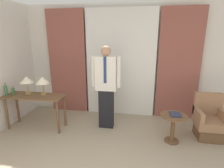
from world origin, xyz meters
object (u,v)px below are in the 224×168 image
Objects in this scene: table_lamp_right at (42,81)px; side_table at (173,124)px; armchair at (209,122)px; table_lamp_left at (27,80)px; desk at (35,101)px; bottle_by_lamp at (13,91)px; book at (175,114)px; bottle_near_edge at (6,90)px; person at (106,85)px.

side_table is (2.65, -0.17, -0.68)m from table_lamp_right.
table_lamp_right is 0.72× the size of side_table.
table_lamp_left is at bearing -178.12° from armchair.
bottle_by_lamp reaches higher than desk.
book is (2.67, -0.17, -0.48)m from table_lamp_right.
side_table is (3.41, -0.01, -0.48)m from bottle_near_edge.
person is 2.17m from armchair.
bottle_near_edge reaches higher than armchair.
table_lamp_right is 0.68m from bottle_by_lamp.
book is at bearing -157.73° from armchair.
armchair reaches higher than desk.
table_lamp_right is at bearing 176.42° from side_table.
table_lamp_right is at bearing -177.92° from armchair.
table_lamp_left is 2.16× the size of bottle_by_lamp.
bottle_by_lamp is 0.86× the size of book.
person is 1.51m from side_table.
table_lamp_left reaches higher than bottle_by_lamp.
desk is 4.73× the size of bottle_near_edge.
person reaches higher than side_table.
bottle_by_lamp is at bearing -176.88° from armchair.
table_lamp_right is at bearing 11.65° from bottle_near_edge.
bottle_by_lamp is 0.10× the size of person.
side_table is (-0.73, -0.29, 0.05)m from armchair.
bottle_near_edge is (-0.75, -0.16, -0.19)m from table_lamp_right.
book is (3.31, -0.07, -0.25)m from bottle_by_lamp.
table_lamp_right reaches higher than book.
table_lamp_right reaches higher than side_table.
book reaches higher than side_table.
person is (1.67, 0.20, -0.08)m from table_lamp_left.
armchair is 0.79m from side_table.
desk is at bearing 3.63° from bottle_by_lamp.
table_lamp_left is (-0.18, 0.07, 0.43)m from desk.
armchair is at bearing 1.88° from table_lamp_left.
bottle_near_edge is at bearing -171.29° from desk.
person is at bearing 164.62° from side_table.
table_lamp_left is at bearing 180.00° from table_lamp_right.
person is at bearing 8.71° from bottle_by_lamp.
bottle_by_lamp is 3.32m from side_table.
armchair is at bearing 22.27° from book.
bottle_near_edge is (-0.40, -0.16, -0.19)m from table_lamp_left.
bottle_by_lamp is at bearing 178.79° from side_table.
bottle_near_edge is at bearing -158.57° from table_lamp_left.
table_lamp_left reaches higher than armchair.
person reaches higher than table_lamp_right.
table_lamp_right is (0.36, 0.00, 0.00)m from table_lamp_left.
bottle_by_lamp is 0.21× the size of armchair.
table_lamp_left and table_lamp_right have the same top height.
table_lamp_left is 0.36m from table_lamp_right.
table_lamp_left is 0.22× the size of person.
book is (3.03, -0.17, -0.48)m from table_lamp_left.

